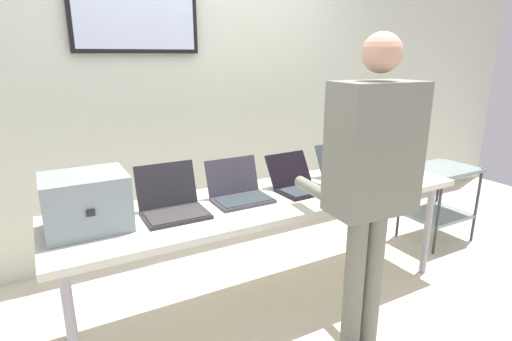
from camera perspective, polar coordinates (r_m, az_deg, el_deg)
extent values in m
cube|color=beige|center=(2.93, 1.97, -18.20)|extent=(8.00, 8.00, 0.04)
cube|color=beige|center=(3.45, -7.67, 10.64)|extent=(8.00, 0.06, 2.62)
cube|color=black|center=(3.24, -16.66, 19.71)|extent=(0.92, 0.05, 0.46)
cube|color=silver|center=(3.23, -16.60, 19.73)|extent=(0.86, 0.02, 0.40)
cube|color=beige|center=(2.58, 2.13, -4.09)|extent=(2.67, 0.70, 0.04)
cylinder|color=#93909B|center=(2.22, -24.53, -20.48)|extent=(0.05, 0.05, 0.72)
cylinder|color=#93909B|center=(3.34, 23.08, -7.65)|extent=(0.05, 0.05, 0.72)
cylinder|color=#93909B|center=(2.64, -25.57, -14.34)|extent=(0.05, 0.05, 0.72)
cylinder|color=#93909B|center=(3.63, 16.93, -5.10)|extent=(0.05, 0.05, 0.72)
cube|color=gray|center=(2.24, -22.92, -4.12)|extent=(0.41, 0.33, 0.29)
cube|color=black|center=(2.07, -22.35, -5.60)|extent=(0.04, 0.01, 0.03)
cube|color=#252429|center=(2.30, -11.26, -6.22)|extent=(0.35, 0.26, 0.02)
cube|color=#32302F|center=(2.28, -11.18, -6.05)|extent=(0.32, 0.21, 0.00)
cube|color=#252429|center=(2.40, -12.60, -1.96)|extent=(0.35, 0.09, 0.25)
cube|color=silver|center=(2.40, -12.62, -1.96)|extent=(0.32, 0.07, 0.22)
cube|color=#3A3641|center=(2.47, -1.86, -4.26)|extent=(0.35, 0.23, 0.02)
cube|color=#273134|center=(2.46, -1.74, -4.08)|extent=(0.32, 0.18, 0.00)
cube|color=#3A3641|center=(2.56, -3.41, -0.74)|extent=(0.35, 0.08, 0.22)
cube|color=navy|center=(2.56, -3.44, -0.75)|extent=(0.32, 0.06, 0.19)
cube|color=black|center=(2.66, 6.77, -2.86)|extent=(0.33, 0.25, 0.02)
cube|color=#293036|center=(2.65, 6.94, -2.68)|extent=(0.30, 0.20, 0.00)
cube|color=black|center=(2.76, 4.62, 0.25)|extent=(0.32, 0.14, 0.20)
cube|color=#B0D6F3|center=(2.76, 4.59, 0.24)|extent=(0.30, 0.12, 0.18)
cube|color=#363B41|center=(2.93, 13.60, -1.45)|extent=(0.38, 0.28, 0.02)
cube|color=#332639|center=(2.91, 13.76, -1.29)|extent=(0.34, 0.23, 0.00)
cube|color=#363B41|center=(3.04, 11.68, 1.57)|extent=(0.37, 0.16, 0.22)
cube|color=white|center=(3.04, 11.64, 1.56)|extent=(0.34, 0.14, 0.19)
cube|color=#A8B3B3|center=(3.25, 19.11, -0.16)|extent=(0.31, 0.25, 0.02)
cube|color=#293337|center=(3.24, 19.29, -0.01)|extent=(0.28, 0.20, 0.00)
cube|color=#A8B3B3|center=(3.33, 17.21, 2.54)|extent=(0.31, 0.11, 0.23)
cube|color=white|center=(3.33, 17.18, 2.53)|extent=(0.28, 0.09, 0.20)
cylinder|color=slate|center=(2.36, 13.68, -15.28)|extent=(0.12, 0.12, 0.84)
cylinder|color=slate|center=(2.43, 16.08, -14.51)|extent=(0.12, 0.12, 0.84)
cube|color=slate|center=(2.11, 16.36, 2.98)|extent=(0.46, 0.30, 0.67)
sphere|color=tan|center=(2.06, 17.40, 15.64)|extent=(0.19, 0.19, 0.19)
cylinder|color=slate|center=(2.32, 8.12, -2.64)|extent=(0.10, 0.33, 0.07)
cylinder|color=slate|center=(2.50, 14.58, -1.61)|extent=(0.10, 0.33, 0.07)
cube|color=gray|center=(3.90, 24.86, 0.22)|extent=(0.56, 0.44, 0.03)
cube|color=gray|center=(4.02, 24.15, -5.64)|extent=(0.53, 0.42, 0.03)
cylinder|color=#333338|center=(3.68, 24.33, -5.94)|extent=(0.02, 0.02, 0.68)
cylinder|color=#333338|center=(4.09, 28.74, -4.36)|extent=(0.02, 0.02, 0.68)
cylinder|color=#333338|center=(3.91, 19.69, -4.17)|extent=(0.02, 0.02, 0.68)
cylinder|color=#333338|center=(4.30, 24.31, -2.85)|extent=(0.02, 0.02, 0.68)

